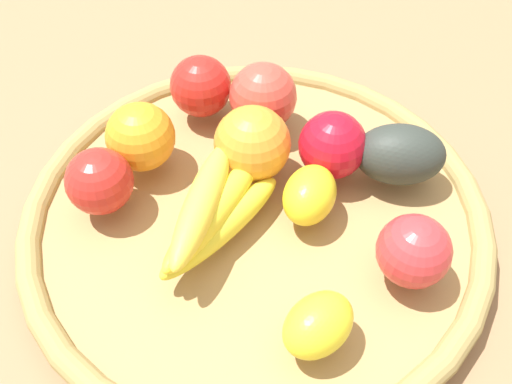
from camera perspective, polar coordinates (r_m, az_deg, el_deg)
ground_plane at (r=0.61m, az=0.00°, el=-3.54°), size 2.40×2.40×0.00m
basket at (r=0.60m, az=0.00°, el=-2.42°), size 0.47×0.47×0.04m
lemon_1 at (r=0.56m, az=5.24°, el=-0.28°), size 0.08×0.08×0.05m
banana_bunch at (r=0.54m, az=-4.36°, el=-2.00°), size 0.16×0.13×0.06m
orange_0 at (r=0.61m, az=-11.18°, el=5.30°), size 0.08×0.08×0.07m
apple_0 at (r=0.53m, az=15.10°, el=-5.57°), size 0.08×0.08×0.07m
apple_4 at (r=0.65m, az=0.69°, el=9.30°), size 0.08×0.08×0.07m
orange_1 at (r=0.59m, az=-0.37°, el=4.70°), size 0.10×0.10×0.08m
lemon_0 at (r=0.48m, az=6.07°, el=-12.73°), size 0.07×0.06×0.05m
apple_3 at (r=0.60m, az=7.34°, el=4.66°), size 0.10×0.10×0.07m
apple_2 at (r=0.67m, az=-5.41°, el=10.22°), size 0.09×0.09×0.07m
apple_1 at (r=0.58m, az=-15.00°, el=1.02°), size 0.08×0.08×0.07m
avocado at (r=0.61m, az=13.82°, el=3.58°), size 0.11×0.10×0.06m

